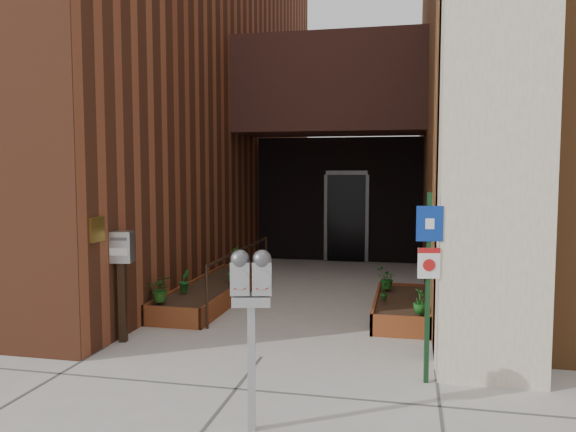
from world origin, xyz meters
The scene contains 15 objects.
ground centered at (0.00, 0.00, 0.00)m, with size 80.00×80.00×0.00m, color #9E9991.
architecture centered at (-0.18, 6.89, 4.98)m, with size 20.00×14.60×10.00m.
planter_left centered at (-1.55, 2.70, 0.13)m, with size 0.90×3.60×0.30m.
planter_right centered at (1.60, 2.20, 0.13)m, with size 0.80×2.20×0.30m.
handrail centered at (-1.05, 2.65, 0.75)m, with size 0.04×3.34×0.90m.
parking_meter centered at (0.41, -1.82, 1.20)m, with size 0.36×0.20×1.55m.
sign_post centered at (1.89, -0.41, 1.22)m, with size 0.27×0.09×1.99m.
payment_dropbox centered at (-1.90, 0.21, 1.03)m, with size 0.32×0.26×1.43m.
shrub_left_a centered at (-1.83, 1.18, 0.49)m, with size 0.35×0.35×0.39m, color #235718.
shrub_left_b centered at (-1.77, 1.91, 0.47)m, with size 0.19×0.19×0.35m, color #1A5B1E.
shrub_left_c centered at (-1.25, 2.81, 0.48)m, with size 0.21×0.21×0.37m, color #25601B.
shrub_left_d centered at (-1.66, 4.21, 0.50)m, with size 0.22×0.22×0.41m, color #1A5518.
shrub_right_a centered at (1.85, 1.30, 0.47)m, with size 0.19×0.19×0.33m, color #175118.
shrub_right_b centered at (1.35, 1.96, 0.46)m, with size 0.17×0.17×0.33m, color #1A5117.
shrub_right_c centered at (1.35, 2.79, 0.47)m, with size 0.30×0.30×0.34m, color #1A5B1B.
Camera 1 is at (1.69, -6.27, 2.21)m, focal length 35.00 mm.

